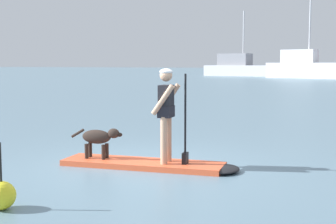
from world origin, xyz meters
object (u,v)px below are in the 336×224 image
(dog, at_px, (99,138))
(moored_boat_port, at_px, (304,67))
(marker_buoy, at_px, (2,195))
(person_paddler, at_px, (167,109))
(paddleboard, at_px, (155,165))
(moored_boat_far_port, at_px, (238,67))

(dog, distance_m, moored_boat_port, 55.33)
(moored_boat_port, xyz_separation_m, marker_buoy, (7.97, -57.71, -1.24))
(person_paddler, xyz_separation_m, moored_boat_port, (-8.72, 54.59, 0.36))
(paddleboard, bearing_deg, moored_boat_port, 98.84)
(moored_boat_far_port, distance_m, moored_boat_port, 13.59)
(person_paddler, distance_m, moored_boat_port, 55.28)
(paddleboard, bearing_deg, moored_boat_far_port, 107.56)
(dog, distance_m, marker_buoy, 2.95)
(marker_buoy, bearing_deg, dog, 100.56)
(paddleboard, distance_m, moored_boat_far_port, 65.35)
(moored_boat_far_port, bearing_deg, paddleboard, -72.44)
(moored_boat_far_port, relative_size, marker_buoy, 12.43)
(moored_boat_far_port, bearing_deg, moored_boat_port, -34.33)
(person_paddler, relative_size, moored_boat_far_port, 0.15)
(moored_boat_port, bearing_deg, moored_boat_far_port, 145.67)
(moored_boat_port, bearing_deg, paddleboard, -81.16)
(moored_boat_far_port, relative_size, moored_boat_port, 0.88)
(person_paddler, height_order, moored_boat_port, moored_boat_port)
(person_paddler, bearing_deg, moored_boat_port, 99.08)
(person_paddler, xyz_separation_m, marker_buoy, (-0.76, -3.12, -0.88))
(moored_boat_far_port, xyz_separation_m, marker_buoy, (19.19, -65.37, -1.09))
(dog, height_order, moored_boat_port, moored_boat_port)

